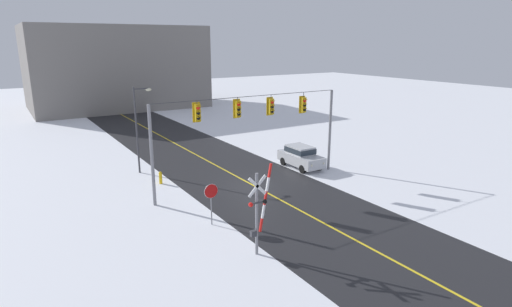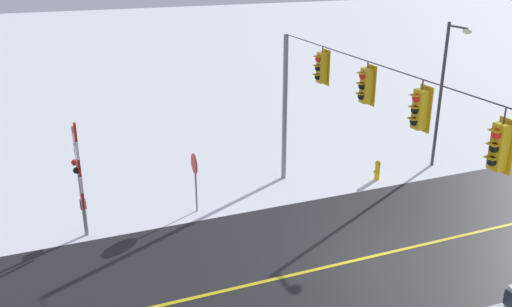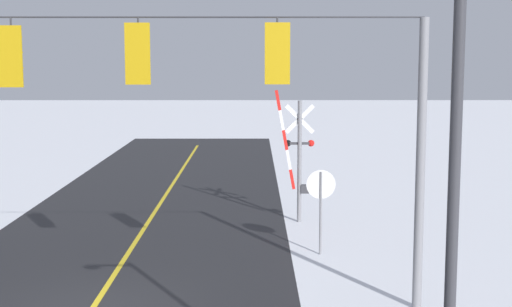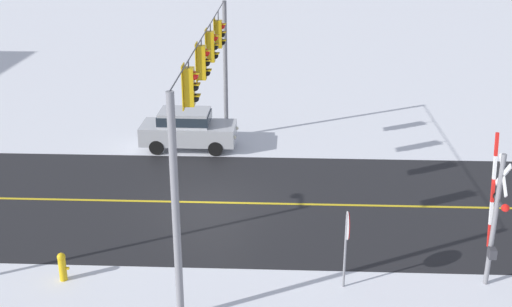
% 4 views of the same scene
% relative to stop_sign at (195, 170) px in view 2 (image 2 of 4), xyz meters
% --- Properties ---
extents(ground_plane, '(160.00, 160.00, 0.00)m').
position_rel_stop_sign_xyz_m(ground_plane, '(5.31, 4.43, -1.71)').
color(ground_plane, white).
extents(signal_span, '(14.20, 0.47, 6.22)m').
position_rel_stop_sign_xyz_m(signal_span, '(5.42, 4.41, 2.74)').
color(signal_span, gray).
rests_on(signal_span, ground).
extents(stop_sign, '(0.80, 0.09, 2.35)m').
position_rel_stop_sign_xyz_m(stop_sign, '(0.00, 0.00, 0.00)').
color(stop_sign, gray).
rests_on(stop_sign, ground).
extents(railroad_crossing, '(1.31, 0.31, 4.34)m').
position_rel_stop_sign_xyz_m(railroad_crossing, '(0.39, -4.09, 0.53)').
color(railroad_crossing, gray).
rests_on(railroad_crossing, ground).
extents(streetlamp_near, '(1.39, 0.28, 6.50)m').
position_rel_stop_sign_xyz_m(streetlamp_near, '(-0.28, 11.43, 2.20)').
color(streetlamp_near, '#38383D').
rests_on(streetlamp_near, ground).
extents(fire_hydrant, '(0.24, 0.31, 0.88)m').
position_rel_stop_sign_xyz_m(fire_hydrant, '(-0.01, 8.10, -1.25)').
color(fire_hydrant, gold).
rests_on(fire_hydrant, ground).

